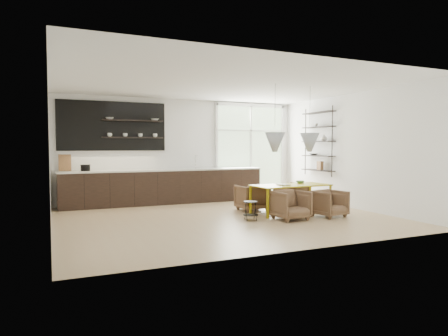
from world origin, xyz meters
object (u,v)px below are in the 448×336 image
(armchair_back_right, at_px, (291,195))
(armchair_front_right, at_px, (329,204))
(wire_stool, at_px, (251,208))
(armchair_front_left, at_px, (291,205))
(dining_table, at_px, (291,187))
(armchair_back_left, at_px, (252,198))

(armchair_back_right, height_order, armchair_front_right, armchair_back_right)
(armchair_front_right, bearing_deg, wire_stool, 159.79)
(armchair_front_left, bearing_deg, dining_table, 54.14)
(armchair_back_right, relative_size, armchair_front_left, 1.01)
(wire_stool, bearing_deg, armchair_back_right, 34.55)
(armchair_front_left, relative_size, armchair_front_right, 1.06)
(armchair_back_left, height_order, armchair_front_left, armchair_back_left)
(dining_table, xyz_separation_m, armchair_back_left, (-0.64, 0.71, -0.31))
(armchair_front_left, xyz_separation_m, wire_stool, (-0.81, 0.28, -0.05))
(armchair_front_left, distance_m, armchair_front_right, 0.98)
(dining_table, bearing_deg, wire_stool, -164.08)
(dining_table, height_order, armchair_front_right, dining_table)
(armchair_back_left, bearing_deg, dining_table, 132.56)
(dining_table, bearing_deg, armchair_front_right, -59.91)
(dining_table, height_order, armchair_back_left, dining_table)
(armchair_front_left, relative_size, wire_stool, 1.71)
(dining_table, xyz_separation_m, wire_stool, (-1.28, -0.44, -0.36))
(armchair_back_left, distance_m, armchair_back_right, 1.20)
(armchair_front_left, distance_m, wire_stool, 0.86)
(armchair_back_right, height_order, wire_stool, armchair_back_right)
(dining_table, relative_size, armchair_back_left, 2.69)
(wire_stool, bearing_deg, armchair_front_right, -10.71)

